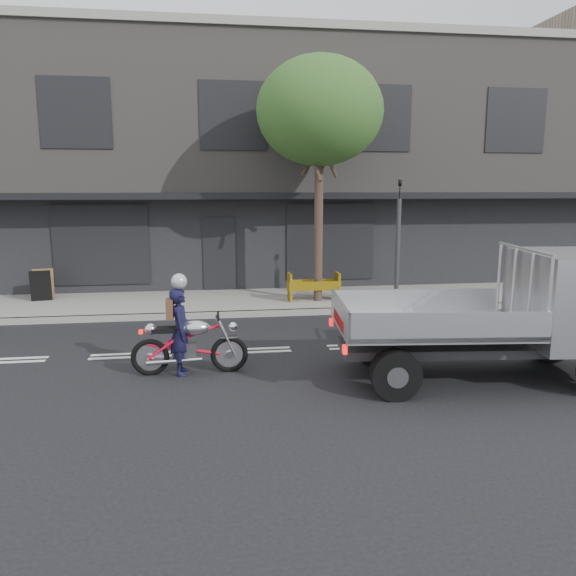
# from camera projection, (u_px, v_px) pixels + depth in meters

# --- Properties ---
(ground) EXTENTS (80.00, 80.00, 0.00)m
(ground) POSITION_uv_depth(u_px,v_px,m) (252.00, 351.00, 11.48)
(ground) COLOR black
(ground) RESTS_ON ground
(sidewalk) EXTENTS (32.00, 3.20, 0.15)m
(sidewalk) POSITION_uv_depth(u_px,v_px,m) (239.00, 302.00, 16.05)
(sidewalk) COLOR gray
(sidewalk) RESTS_ON ground
(kerb) EXTENTS (32.00, 0.20, 0.15)m
(kerb) POSITION_uv_depth(u_px,v_px,m) (242.00, 314.00, 14.49)
(kerb) COLOR gray
(kerb) RESTS_ON ground
(building_main) EXTENTS (26.00, 10.00, 8.00)m
(building_main) POSITION_uv_depth(u_px,v_px,m) (228.00, 169.00, 21.78)
(building_main) COLOR slate
(building_main) RESTS_ON ground
(street_tree) EXTENTS (3.40, 3.40, 6.74)m
(street_tree) POSITION_uv_depth(u_px,v_px,m) (320.00, 112.00, 14.94)
(street_tree) COLOR #382B21
(street_tree) RESTS_ON ground
(traffic_light_pole) EXTENTS (0.12, 0.12, 3.50)m
(traffic_light_pole) POSITION_uv_depth(u_px,v_px,m) (398.00, 250.00, 15.03)
(traffic_light_pole) COLOR #2D2D30
(traffic_light_pole) RESTS_ON ground
(motorcycle) EXTENTS (2.08, 0.60, 1.07)m
(motorcycle) POSITION_uv_depth(u_px,v_px,m) (190.00, 344.00, 10.02)
(motorcycle) COLOR black
(motorcycle) RESTS_ON ground
(rider) EXTENTS (0.37, 0.57, 1.56)m
(rider) POSITION_uv_depth(u_px,v_px,m) (181.00, 331.00, 9.96)
(rider) COLOR black
(rider) RESTS_ON ground
(flatbed_ute) EXTENTS (5.18, 2.51, 2.32)m
(flatbed_ute) POSITION_uv_depth(u_px,v_px,m) (550.00, 304.00, 9.64)
(flatbed_ute) COLOR black
(flatbed_ute) RESTS_ON ground
(construction_barrier) EXTENTS (1.48, 0.62, 0.82)m
(construction_barrier) POSITION_uv_depth(u_px,v_px,m) (315.00, 287.00, 15.60)
(construction_barrier) COLOR yellow
(construction_barrier) RESTS_ON sidewalk
(sandwich_board) EXTENTS (0.61, 0.46, 0.88)m
(sandwich_board) POSITION_uv_depth(u_px,v_px,m) (41.00, 286.00, 15.65)
(sandwich_board) COLOR black
(sandwich_board) RESTS_ON sidewalk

